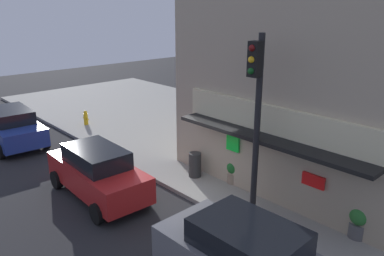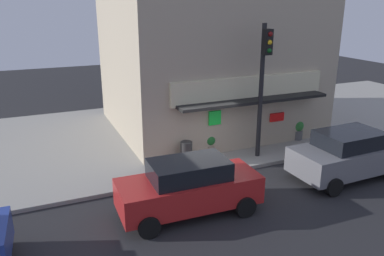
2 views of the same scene
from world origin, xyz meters
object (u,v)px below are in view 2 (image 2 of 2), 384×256
at_px(parked_car_red, 189,187).
at_px(parked_car_grey, 348,154).
at_px(potted_plant_by_window, 209,143).
at_px(pedestrian, 264,122).
at_px(trash_can, 186,153).
at_px(traffic_light, 263,75).
at_px(potted_plant_by_doorway, 297,129).

distance_m(parked_car_red, parked_car_grey, 6.35).
bearing_deg(potted_plant_by_window, parked_car_grey, -45.71).
height_order(pedestrian, parked_car_red, pedestrian).
relative_size(trash_can, potted_plant_by_window, 1.08).
distance_m(trash_can, parked_car_grey, 6.01).
relative_size(trash_can, parked_car_red, 0.21).
relative_size(pedestrian, potted_plant_by_window, 1.99).
xyz_separation_m(traffic_light, trash_can, (-3.02, 0.51, -2.95)).
distance_m(pedestrian, parked_car_grey, 4.26).
height_order(trash_can, pedestrian, pedestrian).
bearing_deg(trash_can, pedestrian, 13.00).
xyz_separation_m(potted_plant_by_window, parked_car_grey, (3.76, -3.86, 0.33)).
height_order(trash_can, potted_plant_by_doorway, potted_plant_by_doorway).
height_order(traffic_light, parked_car_grey, traffic_light).
relative_size(traffic_light, parked_car_grey, 1.25).
xyz_separation_m(traffic_light, potted_plant_by_doorway, (2.80, 1.12, -2.93)).
relative_size(trash_can, parked_car_grey, 0.21).
relative_size(potted_plant_by_doorway, potted_plant_by_window, 1.08).
bearing_deg(trash_can, potted_plant_by_doorway, 6.02).
bearing_deg(trash_can, traffic_light, -9.49).
bearing_deg(parked_car_red, pedestrian, 37.79).
distance_m(potted_plant_by_window, parked_car_red, 4.70).
relative_size(trash_can, pedestrian, 0.54).
bearing_deg(potted_plant_by_window, pedestrian, 6.14).
height_order(parked_car_red, parked_car_grey, parked_car_grey).
distance_m(trash_can, pedestrian, 4.30).
bearing_deg(potted_plant_by_window, parked_car_red, -123.46).
xyz_separation_m(pedestrian, parked_car_grey, (0.91, -4.16, -0.15)).
height_order(pedestrian, potted_plant_by_window, pedestrian).
xyz_separation_m(trash_can, parked_car_red, (-1.27, -3.25, 0.29)).
relative_size(potted_plant_by_window, parked_car_red, 0.19).
bearing_deg(potted_plant_by_doorway, pedestrian, 168.05).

